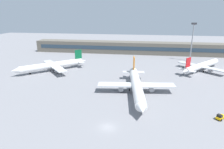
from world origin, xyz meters
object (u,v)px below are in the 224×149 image
(airplane_near, at_px, (136,85))
(baggage_tug_yellow, at_px, (220,117))
(airplane_far, at_px, (202,66))
(floodlight_tower_west, at_px, (192,39))
(airplane_mid, at_px, (52,66))

(airplane_near, distance_m, baggage_tug_yellow, 31.06)
(airplane_far, distance_m, floodlight_tower_west, 25.83)
(airplane_mid, height_order, floodlight_tower_west, floodlight_tower_west)
(airplane_near, distance_m, floodlight_tower_west, 70.62)
(baggage_tug_yellow, bearing_deg, airplane_mid, 151.00)
(airplane_mid, height_order, baggage_tug_yellow, airplane_mid)
(airplane_near, xyz_separation_m, airplane_mid, (-47.48, 24.59, -0.25))
(airplane_mid, xyz_separation_m, airplane_far, (82.54, 13.51, -0.21))
(airplane_near, height_order, airplane_mid, airplane_near)
(airplane_near, relative_size, floodlight_tower_west, 1.80)
(baggage_tug_yellow, bearing_deg, floodlight_tower_west, 84.66)
(airplane_near, bearing_deg, floodlight_tower_west, 61.25)
(airplane_near, xyz_separation_m, baggage_tug_yellow, (26.31, -16.31, -2.59))
(airplane_far, relative_size, floodlight_tower_west, 1.22)
(baggage_tug_yellow, bearing_deg, airplane_far, 80.86)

